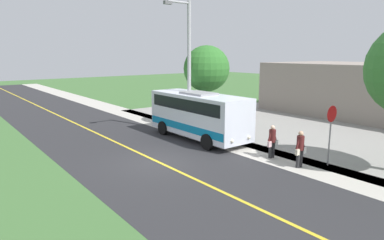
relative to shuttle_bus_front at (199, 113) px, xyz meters
The scene contains 11 objects.
ground_plane 5.28m from the shuttle_bus_front, 27.35° to the left, with size 120.00×120.00×0.00m, color #3D6633.
road_surface 5.28m from the shuttle_bus_front, 27.35° to the left, with size 8.00×100.00×0.01m, color #28282B.
sidewalk 2.90m from the shuttle_bus_front, 107.48° to the left, with size 2.40×100.00×0.01m, color #B2ADA3.
parking_lot_surface 9.68m from the shuttle_bus_front, 146.17° to the left, with size 14.00×36.00×0.01m, color gray.
road_centre_line 5.28m from the shuttle_bus_front, 27.35° to the left, with size 0.16×100.00×0.00m, color gold.
shuttle_bus_front is the anchor object (origin of this frame).
pedestrian_with_bags 7.13m from the shuttle_bus_front, 92.67° to the left, with size 0.72×0.34×1.74m.
pedestrian_waiting 5.41m from the shuttle_bus_front, 95.18° to the left, with size 0.72×0.34×1.70m.
stop_sign 7.95m from the shuttle_bus_front, 101.82° to the left, with size 0.76×0.07×2.88m.
street_light_pole 3.48m from the shuttle_bus_front, 104.08° to the right, with size 1.97×0.24×8.46m.
tree_curbside 4.74m from the shuttle_bus_front, 136.93° to the right, with size 3.30×3.30×5.81m.
Camera 1 is at (8.41, 13.63, 5.24)m, focal length 31.64 mm.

